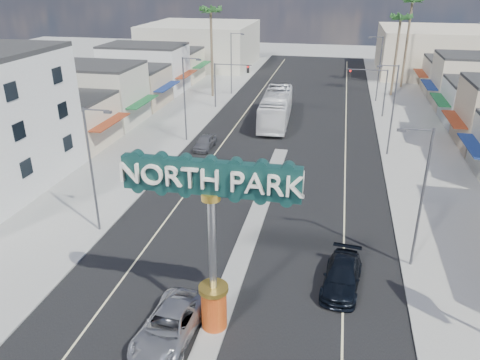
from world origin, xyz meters
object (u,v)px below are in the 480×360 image
at_px(suv_left, 170,325).
at_px(car_parked_left, 205,142).
at_px(gateway_sign, 212,228).
at_px(suv_right, 342,276).
at_px(streetlight_l_far, 232,60).
at_px(palm_left_far, 211,15).
at_px(traffic_signal_left, 228,77).
at_px(streetlight_r_mid, 392,106).
at_px(palm_right_far, 412,6).
at_px(palm_right_mid, 400,22).
at_px(streetlight_r_far, 379,66).
at_px(city_bus, 276,108).
at_px(streetlight_l_near, 93,165).
at_px(streetlight_r_near, 420,193).
at_px(streetlight_l_mid, 186,95).
at_px(traffic_signal_right, 371,83).

bearing_deg(suv_left, car_parked_left, 106.67).
relative_size(gateway_sign, suv_right, 1.81).
relative_size(streetlight_l_far, palm_left_far, 0.69).
bearing_deg(traffic_signal_left, gateway_sign, -77.67).
height_order(streetlight_l_far, streetlight_r_mid, same).
bearing_deg(palm_left_far, palm_right_far, 23.20).
bearing_deg(car_parked_left, palm_right_mid, 55.02).
xyz_separation_m(streetlight_r_far, suv_left, (-12.43, -51.15, -4.30)).
height_order(palm_left_far, city_bus, palm_left_far).
distance_m(gateway_sign, car_parked_left, 27.76).
bearing_deg(gateway_sign, streetlight_l_near, 142.45).
height_order(gateway_sign, streetlight_r_near, gateway_sign).
xyz_separation_m(streetlight_l_mid, streetlight_r_far, (20.87, 22.00, 0.00)).
height_order(palm_right_mid, city_bus, palm_right_mid).
bearing_deg(streetlight_r_far, palm_right_mid, 57.31).
xyz_separation_m(streetlight_r_far, suv_right, (-4.07, -45.07, -4.33)).
distance_m(streetlight_r_mid, city_bus, 15.59).
bearing_deg(streetlight_l_near, palm_right_mid, 63.01).
bearing_deg(gateway_sign, streetlight_r_near, 37.55).
bearing_deg(streetlight_l_near, suv_left, -47.33).
xyz_separation_m(gateway_sign, suv_left, (-2.00, -1.13, -5.16)).
distance_m(palm_right_far, suv_right, 56.94).
relative_size(gateway_sign, palm_right_mid, 0.76).
xyz_separation_m(traffic_signal_left, streetlight_l_mid, (-1.25, -13.99, 0.79)).
relative_size(traffic_signal_left, streetlight_l_far, 0.67).
bearing_deg(suv_right, traffic_signal_right, 91.81).
bearing_deg(streetlight_l_mid, streetlight_r_far, 46.52).
bearing_deg(suv_left, city_bus, 94.39).
distance_m(streetlight_l_near, palm_left_far, 40.59).
relative_size(traffic_signal_left, car_parked_left, 1.46).
bearing_deg(suv_right, streetlight_r_near, 43.19).
xyz_separation_m(traffic_signal_right, suv_left, (-11.18, -43.14, -3.51)).
relative_size(gateway_sign, streetlight_r_mid, 1.02).
bearing_deg(streetlight_l_mid, traffic_signal_left, 84.90).
xyz_separation_m(gateway_sign, traffic_signal_left, (-9.18, 42.02, -1.65)).
bearing_deg(gateway_sign, city_bus, 93.11).
relative_size(streetlight_r_mid, car_parked_left, 2.18).
bearing_deg(traffic_signal_left, palm_left_far, 122.43).
xyz_separation_m(streetlight_r_far, palm_left_far, (-23.43, -2.00, 6.43)).
relative_size(streetlight_r_near, car_parked_left, 2.18).
distance_m(gateway_sign, palm_right_mid, 55.76).
height_order(traffic_signal_left, streetlight_l_far, streetlight_l_far).
bearing_deg(gateway_sign, traffic_signal_right, 77.67).
bearing_deg(streetlight_r_mid, traffic_signal_right, 95.10).
xyz_separation_m(palm_left_far, palm_right_mid, (26.00, 6.00, -0.90)).
bearing_deg(palm_right_far, streetlight_l_far, -158.54).
relative_size(streetlight_r_mid, suv_left, 1.64).
bearing_deg(palm_right_far, gateway_sign, -104.03).
distance_m(streetlight_l_near, streetlight_l_far, 42.00).
distance_m(streetlight_r_near, suv_left, 16.02).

